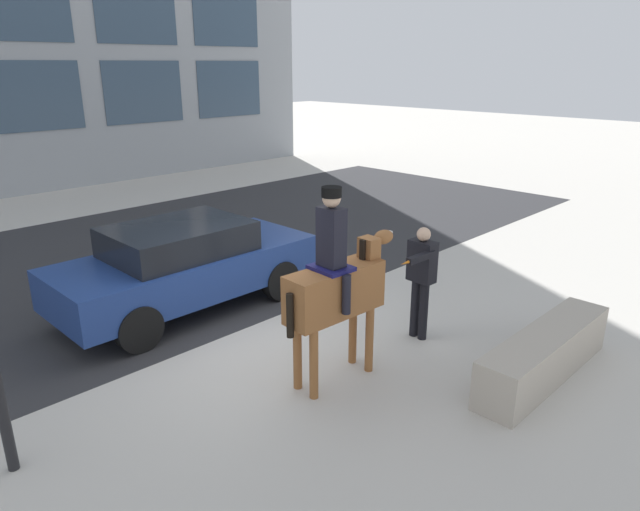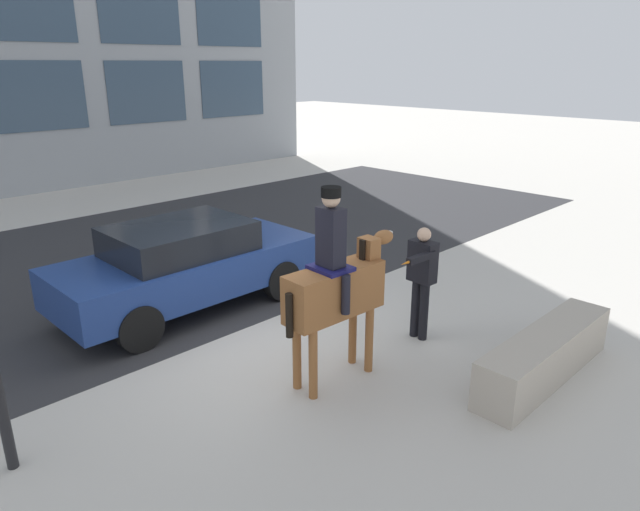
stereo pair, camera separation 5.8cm
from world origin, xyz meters
name	(u,v)px [view 2 (the right image)]	position (x,y,z in m)	size (l,w,h in m)	color
ground_plane	(260,341)	(0.00, 0.00, 0.00)	(80.00, 80.00, 0.00)	beige
road_surface	(113,265)	(0.00, 4.75, 0.00)	(25.07, 8.50, 0.01)	#2D2D30
mounted_horse_lead	(336,285)	(0.05, -1.50, 1.31)	(1.80, 0.65, 2.56)	brown
pedestrian_bystander	(422,275)	(1.76, -1.58, 1.01)	(0.84, 0.43, 1.71)	black
street_car_near_lane	(186,264)	(-0.07, 1.81, 0.78)	(4.31, 1.85, 1.47)	navy
planter_ledge	(545,355)	(1.99, -3.41, 0.32)	(2.74, 0.56, 0.64)	#ADA393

